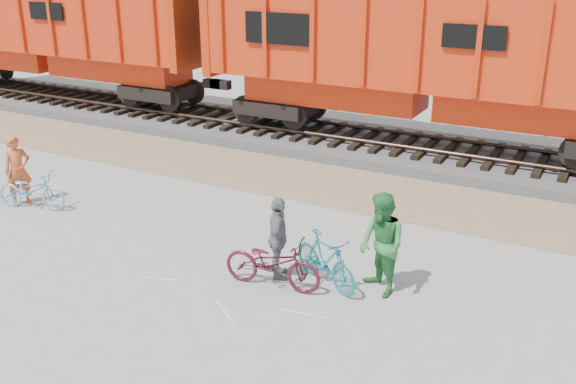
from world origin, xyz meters
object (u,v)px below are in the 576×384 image
object	(u,v)px
person_woman	(278,238)
person_man	(382,245)
hopper_car_center	(434,57)
person_solo	(18,170)
hopper_car_left	(55,28)
bicycle_teal	(326,260)
bicycle_maroon	(272,263)
bicycle_blue	(31,190)

from	to	relation	value
person_woman	person_man	bearing A→B (deg)	-101.41
hopper_car_center	person_solo	distance (m)	11.54
hopper_car_center	hopper_car_left	bearing A→B (deg)	180.00
person_woman	hopper_car_left	bearing A→B (deg)	37.71
bicycle_teal	person_solo	world-z (taller)	person_solo
bicycle_maroon	person_woman	xyz separation A→B (m)	(-0.10, 0.40, 0.32)
person_solo	person_woman	bearing A→B (deg)	-66.46
person_man	bicycle_blue	bearing A→B (deg)	-141.08
hopper_car_center	bicycle_blue	size ratio (longest dim) A/B	7.96
hopper_car_left	person_solo	distance (m)	11.23
hopper_car_center	person_woman	world-z (taller)	hopper_car_center
bicycle_blue	bicycle_teal	world-z (taller)	bicycle_teal
bicycle_teal	person_man	size ratio (longest dim) A/B	0.88
hopper_car_left	person_man	xyz separation A→B (m)	(16.61, -8.26, -2.05)
hopper_car_center	person_woman	xyz separation A→B (m)	(-0.31, -8.62, -2.20)
person_woman	bicycle_maroon	bearing A→B (deg)	172.15
bicycle_maroon	hopper_car_center	bearing A→B (deg)	-7.75
person_solo	person_man	world-z (taller)	person_man
bicycle_maroon	person_man	bearing A→B (deg)	-73.91
bicycle_maroon	person_man	xyz separation A→B (m)	(1.82, 0.76, 0.46)
bicycle_maroon	person_woman	bearing A→B (deg)	7.61
bicycle_blue	person_man	distance (m)	8.87
bicycle_teal	person_woman	bearing A→B (deg)	125.88
bicycle_teal	person_woman	size ratio (longest dim) A/B	1.04
bicycle_blue	person_solo	xyz separation A→B (m)	(-0.50, 0.10, 0.40)
hopper_car_center	bicycle_maroon	size ratio (longest dim) A/B	7.45
hopper_car_left	bicycle_blue	size ratio (longest dim) A/B	7.96
hopper_car_center	bicycle_maroon	xyz separation A→B (m)	(-0.21, -9.02, -2.51)
bicycle_blue	person_woman	bearing A→B (deg)	-107.61
person_solo	bicycle_teal	bearing A→B (deg)	-65.12
bicycle_teal	bicycle_maroon	bearing A→B (deg)	150.35
bicycle_blue	bicycle_maroon	distance (m)	7.06
bicycle_teal	person_woman	world-z (taller)	person_woman
hopper_car_center	bicycle_blue	bearing A→B (deg)	-130.79
hopper_car_center	bicycle_maroon	distance (m)	9.37
hopper_car_left	bicycle_maroon	world-z (taller)	hopper_car_left
hopper_car_left	person_woman	size ratio (longest dim) A/B	8.64
bicycle_blue	hopper_car_center	bearing A→B (deg)	-56.51
bicycle_maroon	person_woman	size ratio (longest dim) A/B	1.16
bicycle_maroon	person_solo	size ratio (longest dim) A/B	1.09
hopper_car_left	bicycle_teal	world-z (taller)	hopper_car_left
hopper_car_center	bicycle_teal	xyz separation A→B (m)	(0.61, -8.46, -2.50)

